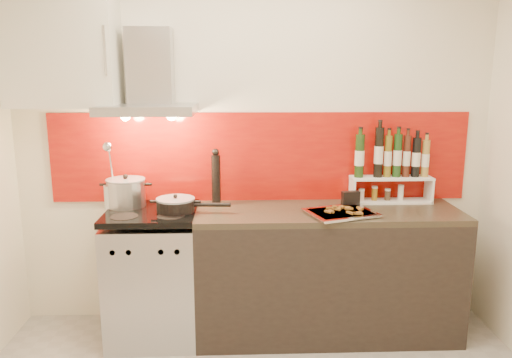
{
  "coord_description": "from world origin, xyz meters",
  "views": [
    {
      "loc": [
        -0.12,
        -2.16,
        1.81
      ],
      "look_at": [
        0.0,
        0.95,
        1.15
      ],
      "focal_mm": 35.0,
      "sensor_mm": 36.0,
      "label": 1
    }
  ],
  "objects_px": {
    "counter": "(326,272)",
    "baking_tray": "(341,213)",
    "stock_pot": "(126,192)",
    "saute_pan": "(177,205)",
    "range_stove": "(154,276)",
    "pepper_mill": "(216,178)"
  },
  "relations": [
    {
      "from": "counter",
      "to": "baking_tray",
      "type": "height_order",
      "value": "baking_tray"
    },
    {
      "from": "stock_pot",
      "to": "saute_pan",
      "type": "xyz_separation_m",
      "value": [
        0.36,
        -0.15,
        -0.05
      ]
    },
    {
      "from": "range_stove",
      "to": "baking_tray",
      "type": "distance_m",
      "value": 1.35
    },
    {
      "from": "saute_pan",
      "to": "baking_tray",
      "type": "height_order",
      "value": "saute_pan"
    },
    {
      "from": "counter",
      "to": "stock_pot",
      "type": "relative_size",
      "value": 6.79
    },
    {
      "from": "range_stove",
      "to": "baking_tray",
      "type": "height_order",
      "value": "baking_tray"
    },
    {
      "from": "counter",
      "to": "stock_pot",
      "type": "distance_m",
      "value": 1.5
    },
    {
      "from": "pepper_mill",
      "to": "baking_tray",
      "type": "relative_size",
      "value": 0.79
    },
    {
      "from": "range_stove",
      "to": "saute_pan",
      "type": "distance_m",
      "value": 0.55
    },
    {
      "from": "stock_pot",
      "to": "pepper_mill",
      "type": "bearing_deg",
      "value": 4.99
    },
    {
      "from": "pepper_mill",
      "to": "range_stove",
      "type": "bearing_deg",
      "value": -158.84
    },
    {
      "from": "stock_pot",
      "to": "range_stove",
      "type": "bearing_deg",
      "value": -31.34
    },
    {
      "from": "saute_pan",
      "to": "stock_pot",
      "type": "bearing_deg",
      "value": 157.52
    },
    {
      "from": "stock_pot",
      "to": "saute_pan",
      "type": "height_order",
      "value": "stock_pot"
    },
    {
      "from": "saute_pan",
      "to": "baking_tray",
      "type": "bearing_deg",
      "value": -4.68
    },
    {
      "from": "counter",
      "to": "pepper_mill",
      "type": "xyz_separation_m",
      "value": [
        -0.77,
        0.16,
        0.64
      ]
    },
    {
      "from": "stock_pot",
      "to": "pepper_mill",
      "type": "relative_size",
      "value": 0.66
    },
    {
      "from": "stock_pot",
      "to": "pepper_mill",
      "type": "xyz_separation_m",
      "value": [
        0.62,
        0.05,
        0.09
      ]
    },
    {
      "from": "range_stove",
      "to": "counter",
      "type": "bearing_deg",
      "value": 0.23
    },
    {
      "from": "stock_pot",
      "to": "saute_pan",
      "type": "bearing_deg",
      "value": -22.48
    },
    {
      "from": "baking_tray",
      "to": "range_stove",
      "type": "bearing_deg",
      "value": 174.31
    },
    {
      "from": "counter",
      "to": "pepper_mill",
      "type": "distance_m",
      "value": 1.02
    }
  ]
}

